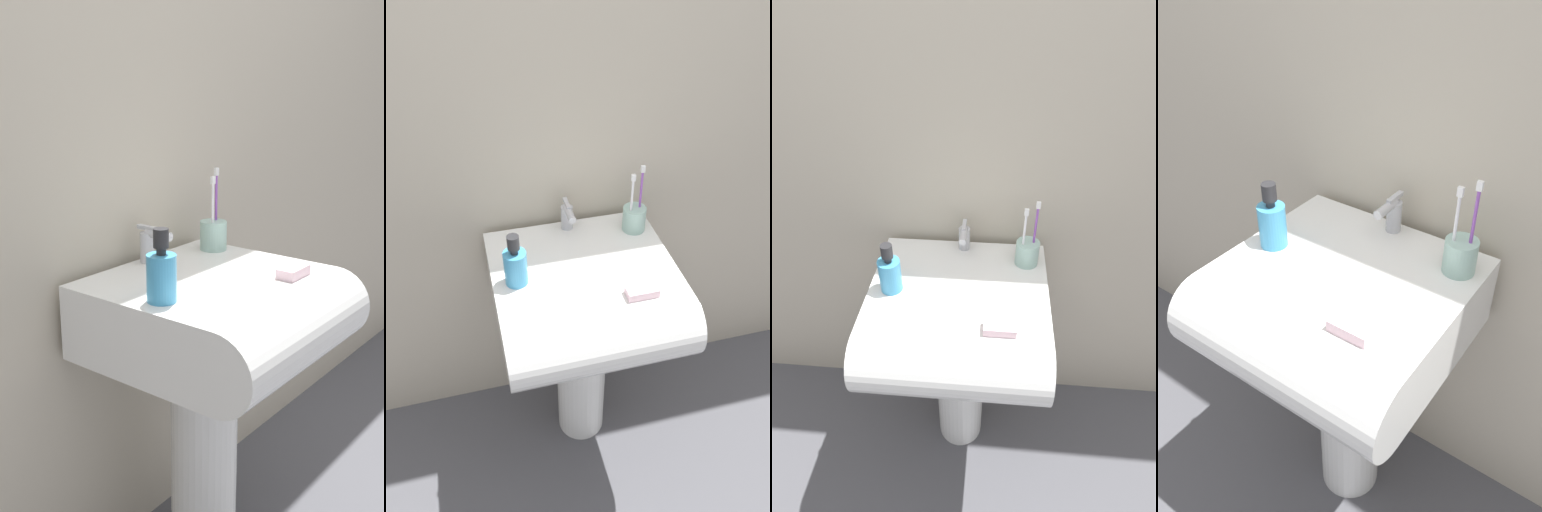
% 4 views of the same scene
% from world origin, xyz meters
% --- Properties ---
extents(ground_plane, '(6.00, 6.00, 0.00)m').
position_xyz_m(ground_plane, '(0.00, 0.00, 0.00)').
color(ground_plane, '#4C4C51').
rests_on(ground_plane, ground).
extents(wall_back, '(5.00, 0.05, 2.40)m').
position_xyz_m(wall_back, '(0.00, 0.26, 1.20)').
color(wall_back, '#B7AD99').
rests_on(wall_back, ground).
extents(sink_pedestal, '(0.17, 0.17, 0.61)m').
position_xyz_m(sink_pedestal, '(0.00, 0.00, 0.30)').
color(sink_pedestal, white).
rests_on(sink_pedestal, ground).
extents(sink_basin, '(0.51, 0.51, 0.18)m').
position_xyz_m(sink_basin, '(0.00, -0.06, 0.70)').
color(sink_basin, white).
rests_on(sink_basin, sink_pedestal).
extents(faucet, '(0.04, 0.10, 0.09)m').
position_xyz_m(faucet, '(-0.00, 0.17, 0.84)').
color(faucet, '#B7B7BC').
rests_on(faucet, sink_basin).
extents(toothbrush_cup, '(0.07, 0.07, 0.21)m').
position_xyz_m(toothbrush_cup, '(0.20, 0.12, 0.83)').
color(toothbrush_cup, '#99BFB2').
rests_on(toothbrush_cup, sink_basin).
extents(soap_bottle, '(0.06, 0.06, 0.15)m').
position_xyz_m(soap_bottle, '(-0.19, -0.03, 0.84)').
color(soap_bottle, '#3F99CC').
rests_on(soap_bottle, sink_basin).
extents(bar_soap, '(0.08, 0.04, 0.02)m').
position_xyz_m(bar_soap, '(0.12, -0.16, 0.80)').
color(bar_soap, silver).
rests_on(bar_soap, sink_basin).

